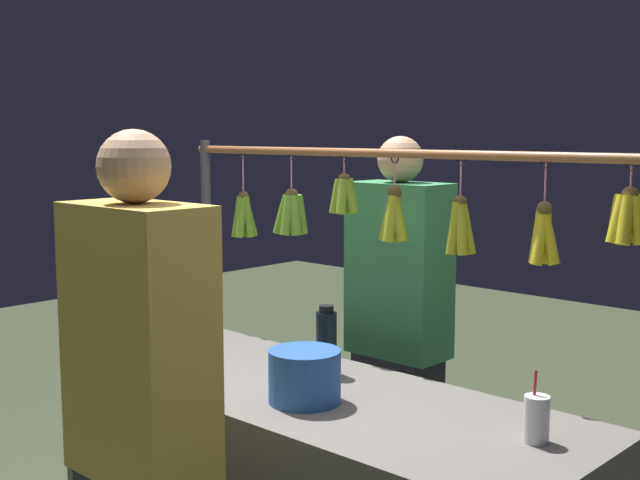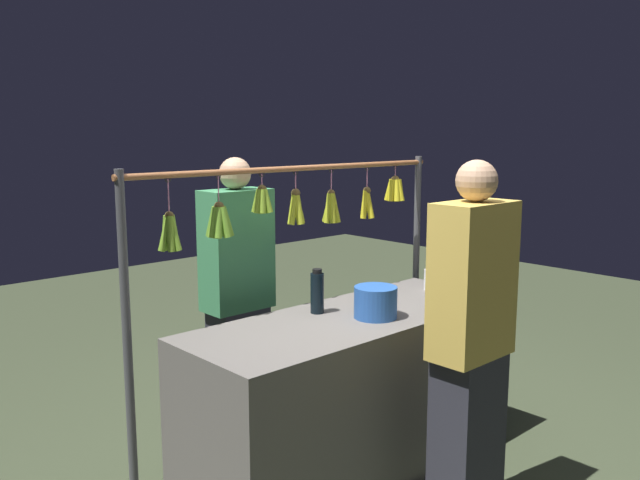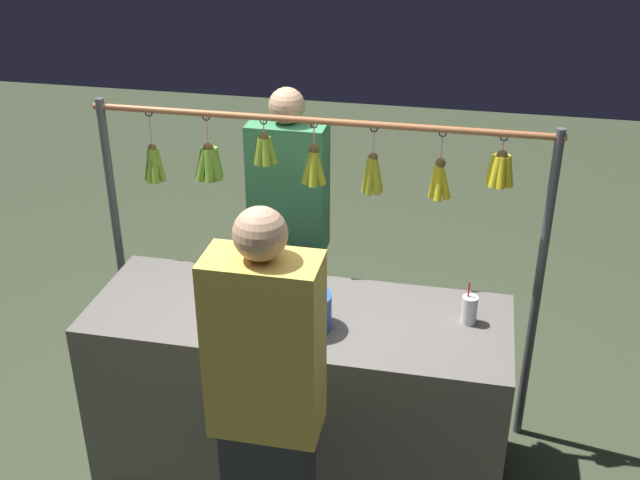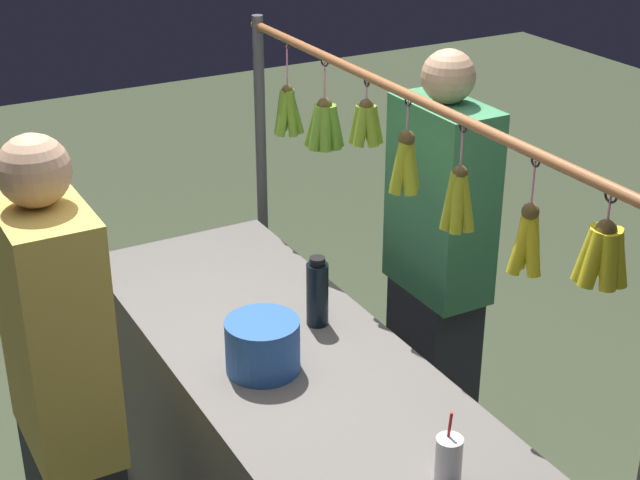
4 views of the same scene
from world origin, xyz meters
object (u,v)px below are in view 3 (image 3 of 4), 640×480
Objects in this scene: water_bottle at (285,270)px; drink_cup at (469,310)px; vendor_person at (289,242)px; customer_person at (267,418)px; blue_bucket at (306,311)px.

water_bottle reaches higher than drink_cup.
water_bottle is at bearing 101.86° from vendor_person.
vendor_person is 0.99× the size of customer_person.
drink_cup is (-0.87, 0.09, -0.05)m from water_bottle.
customer_person reaches higher than water_bottle.
blue_bucket is at bearing 14.82° from drink_cup.
water_bottle is 0.14× the size of customer_person.
vendor_person is (0.99, -0.66, -0.10)m from drink_cup.
water_bottle is 0.88m from drink_cup.
vendor_person reaches higher than blue_bucket.
blue_bucket is 0.62m from customer_person.
customer_person reaches higher than drink_cup.
drink_cup is 1.20m from vendor_person.
water_bottle is 0.60m from vendor_person.
blue_bucket is 0.13× the size of customer_person.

